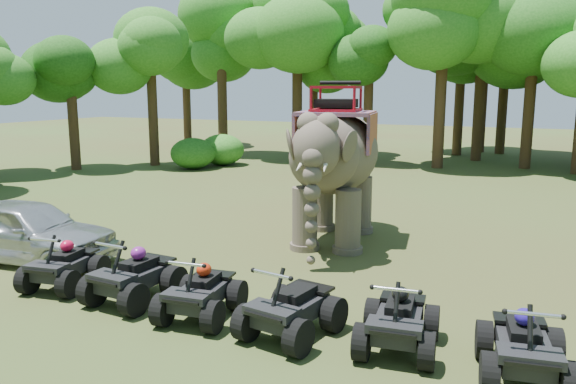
# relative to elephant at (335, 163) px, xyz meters

# --- Properties ---
(ground) EXTENTS (110.00, 110.00, 0.00)m
(ground) POSITION_rel_elephant_xyz_m (0.05, -4.37, -2.17)
(ground) COLOR #47381E
(ground) RESTS_ON ground
(elephant) EXTENTS (3.06, 5.46, 4.34)m
(elephant) POSITION_rel_elephant_xyz_m (0.00, 0.00, 0.00)
(elephant) COLOR brown
(elephant) RESTS_ON ground
(parked_car) EXTENTS (4.66, 2.25, 1.53)m
(parked_car) POSITION_rel_elephant_xyz_m (-6.16, -4.91, -1.40)
(parked_car) COLOR #BABDC1
(parked_car) RESTS_ON ground
(atv_0) EXTENTS (1.44, 1.81, 1.22)m
(atv_0) POSITION_rel_elephant_xyz_m (-3.91, -5.91, -1.56)
(atv_0) COLOR black
(atv_0) RESTS_ON ground
(atv_1) EXTENTS (1.41, 1.86, 1.32)m
(atv_1) POSITION_rel_elephant_xyz_m (-2.04, -5.93, -1.51)
(atv_1) COLOR black
(atv_1) RESTS_ON ground
(atv_2) EXTENTS (1.40, 1.79, 1.23)m
(atv_2) POSITION_rel_elephant_xyz_m (-0.38, -6.08, -1.55)
(atv_2) COLOR black
(atv_2) RESTS_ON ground
(atv_3) EXTENTS (1.54, 1.93, 1.29)m
(atv_3) POSITION_rel_elephant_xyz_m (1.44, -6.08, -1.52)
(atv_3) COLOR black
(atv_3) RESTS_ON ground
(atv_4) EXTENTS (1.42, 1.81, 1.24)m
(atv_4) POSITION_rel_elephant_xyz_m (3.22, -5.83, -1.55)
(atv_4) COLOR black
(atv_4) RESTS_ON ground
(atv_5) EXTENTS (1.49, 1.87, 1.26)m
(atv_5) POSITION_rel_elephant_xyz_m (5.09, -6.02, -1.54)
(atv_5) COLOR black
(atv_5) RESTS_ON ground
(tree_0) EXTENTS (6.69, 6.69, 9.56)m
(tree_0) POSITION_rel_elephant_xyz_m (0.05, 15.91, 2.61)
(tree_0) COLOR #195114
(tree_0) RESTS_ON ground
(tree_1) EXTENTS (6.26, 6.26, 8.94)m
(tree_1) POSITION_rel_elephant_xyz_m (4.29, 17.58, 2.30)
(tree_1) COLOR #195114
(tree_1) RESTS_ON ground
(tree_25) EXTENTS (4.74, 4.74, 6.78)m
(tree_25) POSITION_rel_elephant_xyz_m (-16.91, 7.42, 1.22)
(tree_25) COLOR #195114
(tree_25) RESTS_ON ground
(tree_26) EXTENTS (5.16, 5.16, 7.37)m
(tree_26) POSITION_rel_elephant_xyz_m (-14.26, 10.52, 1.52)
(tree_26) COLOR #195114
(tree_26) RESTS_ON ground
(tree_27) EXTENTS (6.36, 6.36, 9.09)m
(tree_27) POSITION_rel_elephant_xyz_m (-12.69, 15.16, 2.38)
(tree_27) COLOR #195114
(tree_27) RESTS_ON ground
(tree_28) EXTENTS (6.85, 6.85, 9.78)m
(tree_28) POSITION_rel_elephant_xyz_m (-8.33, 16.44, 2.72)
(tree_28) COLOR #195114
(tree_28) RESTS_ON ground
(tree_29) EXTENTS (5.08, 5.08, 7.26)m
(tree_29) POSITION_rel_elephant_xyz_m (-3.88, 16.10, 1.46)
(tree_29) COLOR #195114
(tree_29) RESTS_ON ground
(tree_30) EXTENTS (6.81, 6.81, 9.73)m
(tree_30) POSITION_rel_elephant_xyz_m (2.55, 24.27, 2.70)
(tree_30) COLOR #195114
(tree_30) RESTS_ON ground
(tree_31) EXTENTS (6.69, 6.69, 9.55)m
(tree_31) POSITION_rel_elephant_xyz_m (1.56, 19.98, 2.61)
(tree_31) COLOR #195114
(tree_31) RESTS_ON ground
(tree_34) EXTENTS (6.31, 6.31, 9.01)m
(tree_34) POSITION_rel_elephant_xyz_m (-18.73, 20.17, 2.34)
(tree_34) COLOR #195114
(tree_34) RESTS_ON ground
(tree_37) EXTENTS (6.37, 6.37, 9.10)m
(tree_37) POSITION_rel_elephant_xyz_m (1.27, 24.75, 2.38)
(tree_37) COLOR #195114
(tree_37) RESTS_ON ground
(tree_38) EXTENTS (5.56, 5.56, 7.94)m
(tree_38) POSITION_rel_elephant_xyz_m (-8.18, 18.68, 1.80)
(tree_38) COLOR #195114
(tree_38) RESTS_ON ground
(tree_40) EXTENTS (6.64, 6.64, 9.49)m
(tree_40) POSITION_rel_elephant_xyz_m (0.13, 22.35, 2.58)
(tree_40) COLOR #195114
(tree_40) RESTS_ON ground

